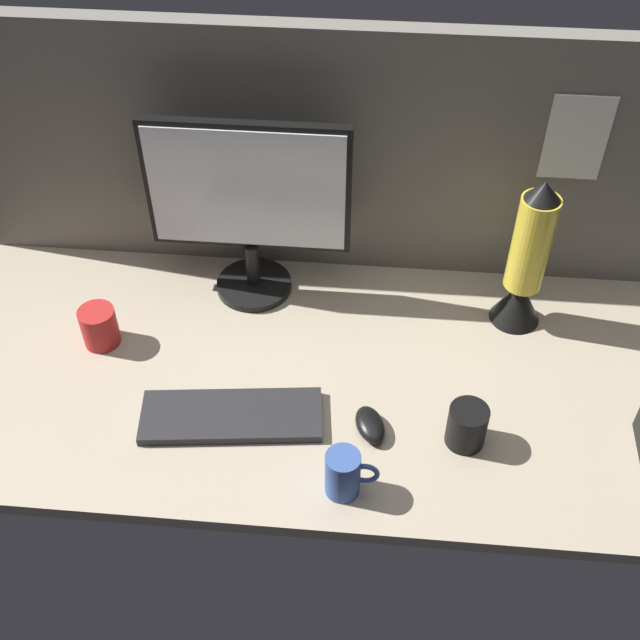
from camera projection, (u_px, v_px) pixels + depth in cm
name	position (u px, v px, depth cm)	size (l,w,h in cm)	color
ground_plane	(337.00, 373.00, 174.83)	(180.00, 80.00, 3.00)	tan
cubicle_wall_back	(352.00, 155.00, 179.19)	(180.00, 5.50, 60.43)	slate
monitor	(248.00, 202.00, 175.56)	(45.38, 18.00, 44.55)	black
keyboard	(232.00, 416.00, 163.10)	(37.00, 13.00, 2.00)	#262628
mouse	(370.00, 425.00, 160.60)	(5.60, 9.60, 3.40)	black
mug_ceramic_blue	(344.00, 473.00, 148.11)	(10.26, 6.70, 10.28)	#38569E
mug_red_plastic	(99.00, 327.00, 176.42)	(8.11, 8.11, 9.31)	red
mug_black_travel	(467.00, 426.00, 156.69)	(7.91, 7.91, 9.36)	black
lava_lamp	(526.00, 266.00, 174.03)	(11.55, 11.55, 37.79)	black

